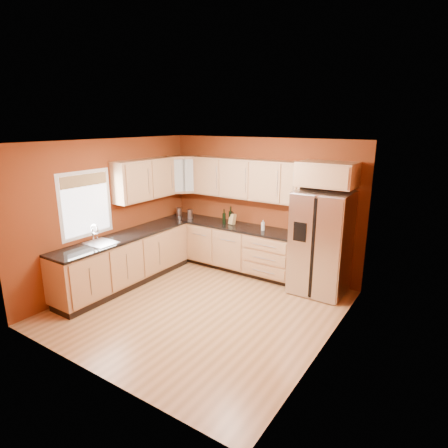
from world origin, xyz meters
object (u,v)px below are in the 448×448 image
at_px(knife_block, 232,219).
at_px(soap_dispenser, 263,225).
at_px(canister_left, 179,212).
at_px(wine_bottle_a, 224,217).
at_px(refrigerator, 321,243).

distance_m(knife_block, soap_dispenser, 0.70).
bearing_deg(canister_left, knife_block, 3.39).
bearing_deg(knife_block, soap_dispenser, 7.36).
bearing_deg(wine_bottle_a, knife_block, 25.58).
bearing_deg(wine_bottle_a, soap_dispenser, 1.83).
distance_m(canister_left, wine_bottle_a, 1.15).
height_order(refrigerator, soap_dispenser, refrigerator).
bearing_deg(refrigerator, knife_block, 177.13).
relative_size(refrigerator, canister_left, 9.45).
height_order(wine_bottle_a, soap_dispenser, wine_bottle_a).
distance_m(refrigerator, soap_dispenser, 1.14).
bearing_deg(knife_block, refrigerator, 8.10).
xyz_separation_m(canister_left, knife_block, (1.30, 0.08, 0.01)).
xyz_separation_m(knife_block, soap_dispenser, (0.70, -0.04, -0.01)).
bearing_deg(canister_left, wine_bottle_a, 0.27).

